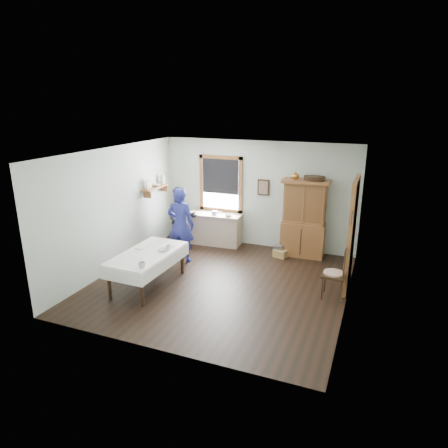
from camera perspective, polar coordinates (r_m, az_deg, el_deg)
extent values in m
cube|color=black|center=(8.38, -0.49, -8.41)|extent=(5.00, 5.00, 0.01)
cube|color=white|center=(7.61, -0.54, 10.18)|extent=(5.00, 5.00, 0.01)
cube|color=#B7C2B3|center=(10.17, 4.86, 4.22)|extent=(5.00, 0.01, 2.70)
cube|color=#B7C2B3|center=(5.79, -10.00, -6.24)|extent=(5.00, 0.01, 2.70)
cube|color=#B7C2B3|center=(9.10, -15.25, 2.11)|extent=(0.01, 5.00, 2.70)
cube|color=#B7C2B3|center=(7.36, 17.82, -1.68)|extent=(0.01, 5.00, 2.70)
cube|color=white|center=(10.44, -0.42, 5.75)|extent=(1.00, 0.02, 1.30)
cube|color=brown|center=(10.30, -0.48, 9.51)|extent=(1.18, 0.06, 0.09)
cube|color=brown|center=(10.58, -0.46, 2.03)|extent=(1.18, 0.06, 0.09)
cube|color=brown|center=(10.63, -3.20, 5.93)|extent=(0.09, 0.06, 1.48)
cube|color=brown|center=(10.23, 2.37, 5.49)|extent=(0.09, 0.06, 1.48)
cube|color=black|center=(10.36, -0.52, 6.80)|extent=(0.98, 0.03, 0.90)
cube|color=#4B4236|center=(8.26, 17.91, -1.84)|extent=(0.03, 0.90, 2.10)
cube|color=brown|center=(7.78, 17.39, -2.96)|extent=(0.08, 0.12, 2.10)
cube|color=brown|center=(8.74, 17.99, -0.79)|extent=(0.08, 0.12, 2.10)
cube|color=brown|center=(7.98, 18.43, 5.74)|extent=(0.08, 1.14, 0.12)
cube|color=brown|center=(10.19, -9.73, 5.21)|extent=(0.24, 1.00, 0.04)
cube|color=brown|center=(9.88, -10.90, 4.18)|extent=(0.22, 0.03, 0.18)
cube|color=brown|center=(10.54, -8.57, 5.12)|extent=(0.22, 0.03, 0.18)
cube|color=tan|center=(9.91, -10.66, 5.60)|extent=(0.03, 0.22, 0.24)
cylinder|color=silver|center=(10.45, -8.77, 6.29)|extent=(0.12, 0.12, 0.22)
cube|color=#301E11|center=(10.05, 5.64, 5.21)|extent=(0.30, 0.04, 0.40)
torus|color=black|center=(7.54, 17.89, 1.71)|extent=(0.01, 0.27, 0.27)
cube|color=tan|center=(10.46, -1.42, -0.69)|extent=(1.46, 0.62, 0.82)
cube|color=brown|center=(9.69, 11.33, 0.75)|extent=(1.12, 0.57, 1.87)
cube|color=white|center=(8.28, -10.79, -6.35)|extent=(0.98, 1.82, 0.72)
cube|color=#301E11|center=(7.89, 15.44, -6.69)|extent=(0.48, 0.48, 1.02)
cube|color=gray|center=(9.82, 7.83, -3.75)|extent=(0.33, 0.33, 0.28)
cube|color=olive|center=(9.76, 8.04, -4.19)|extent=(0.36, 0.29, 0.18)
imported|color=navy|center=(9.27, -6.19, -0.51)|extent=(0.63, 0.44, 1.64)
imported|color=black|center=(10.08, -6.09, 0.48)|extent=(0.91, 0.87, 1.48)
imported|color=silver|center=(7.43, -11.64, -5.74)|extent=(0.16, 0.16, 0.11)
imported|color=silver|center=(8.22, -7.93, -3.31)|extent=(0.11, 0.11, 0.10)
imported|color=silver|center=(8.15, -8.67, -3.66)|extent=(0.29, 0.29, 0.06)
imported|color=#715D4B|center=(10.46, -1.25, 1.70)|extent=(0.24, 0.26, 0.02)
imported|color=silver|center=(10.10, 0.63, 1.24)|extent=(0.22, 0.22, 0.06)
imported|color=silver|center=(10.22, -9.59, 5.53)|extent=(0.22, 0.22, 0.05)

